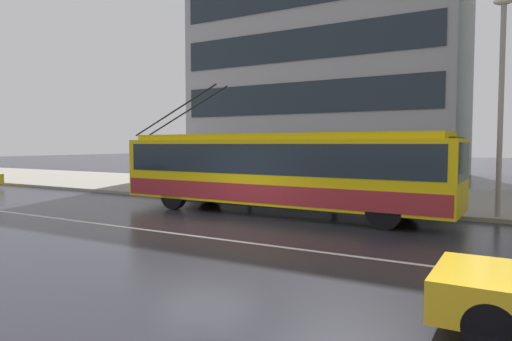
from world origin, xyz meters
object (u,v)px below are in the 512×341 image
(pedestrian_approaching_curb, at_px, (335,177))
(street_lamp, at_px, (501,89))
(trolleybus, at_px, (278,170))
(pedestrian_at_shelter, at_px, (250,159))

(pedestrian_approaching_curb, distance_m, street_lamp, 6.45)
(trolleybus, xyz_separation_m, pedestrian_approaching_curb, (1.12, 2.65, -0.41))
(pedestrian_approaching_curb, relative_size, street_lamp, 0.25)
(pedestrian_approaching_curb, bearing_deg, street_lamp, -6.48)
(pedestrian_at_shelter, distance_m, pedestrian_approaching_curb, 3.95)
(pedestrian_approaching_curb, height_order, street_lamp, street_lamp)
(trolleybus, distance_m, pedestrian_at_shelter, 3.89)
(pedestrian_at_shelter, xyz_separation_m, street_lamp, (9.56, -0.72, 2.39))
(trolleybus, xyz_separation_m, pedestrian_at_shelter, (-2.77, 2.72, 0.23))
(trolleybus, relative_size, pedestrian_approaching_curb, 7.45)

